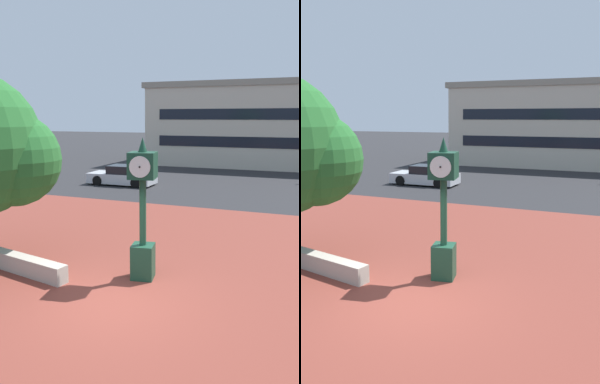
% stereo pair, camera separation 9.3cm
% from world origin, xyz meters
% --- Properties ---
extents(ground_plane, '(200.00, 200.00, 0.00)m').
position_xyz_m(ground_plane, '(0.00, 0.00, 0.00)').
color(ground_plane, '#262628').
extents(plaza_brick_paving, '(44.00, 14.91, 0.01)m').
position_xyz_m(plaza_brick_paving, '(0.00, 3.45, 0.00)').
color(plaza_brick_paving, brown).
rests_on(plaza_brick_paving, ground).
extents(planter_wall, '(3.22, 1.02, 0.50)m').
position_xyz_m(planter_wall, '(-3.21, 0.75, 0.25)').
color(planter_wall, '#ADA393').
rests_on(planter_wall, ground).
extents(street_clock, '(0.82, 0.85, 3.85)m').
position_xyz_m(street_clock, '(0.11, 1.69, 1.89)').
color(street_clock, '#19422D').
rests_on(street_clock, ground).
extents(car_street_near, '(4.34, 1.97, 1.28)m').
position_xyz_m(car_street_near, '(-7.28, 15.71, 0.57)').
color(car_street_near, '#B7BABF').
rests_on(car_street_near, ground).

